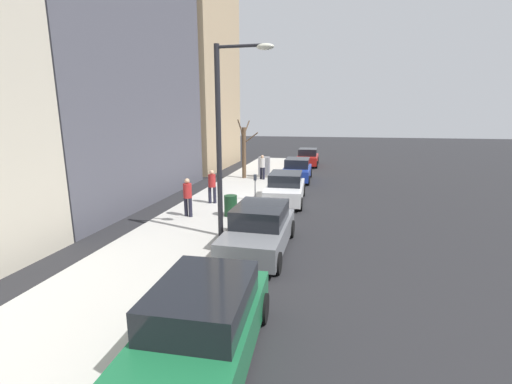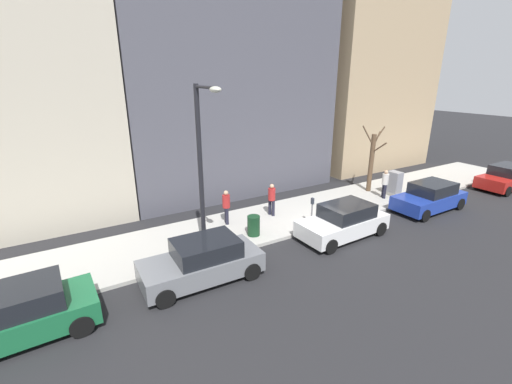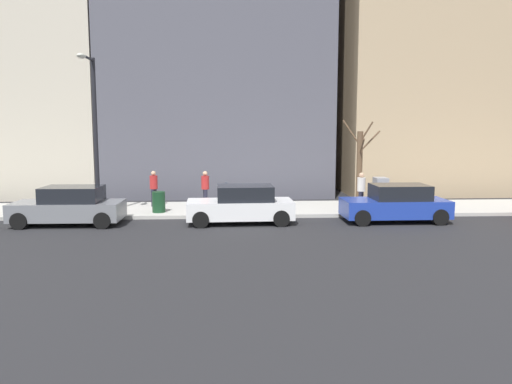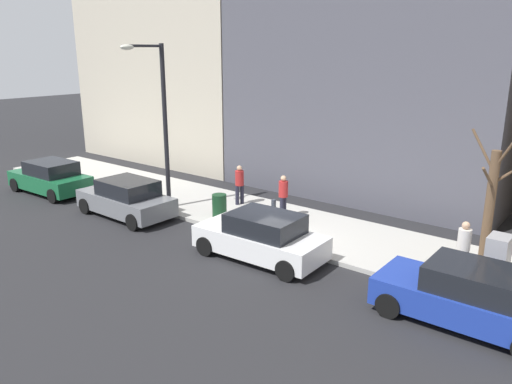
# 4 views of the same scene
# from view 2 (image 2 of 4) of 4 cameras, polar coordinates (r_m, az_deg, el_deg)

# --- Properties ---
(ground_plane) EXTENTS (120.00, 120.00, 0.00)m
(ground_plane) POSITION_cam_2_polar(r_m,az_deg,el_deg) (16.71, 11.46, -5.98)
(ground_plane) COLOR #232326
(sidewalk) EXTENTS (4.00, 36.00, 0.15)m
(sidewalk) POSITION_cam_2_polar(r_m,az_deg,el_deg) (18.07, 7.24, -3.54)
(sidewalk) COLOR #B2AFA8
(sidewalk) RESTS_ON ground
(parked_car_red) EXTENTS (1.93, 4.21, 1.52)m
(parked_car_red) POSITION_cam_2_polar(r_m,az_deg,el_deg) (27.13, 36.26, 1.97)
(parked_car_red) COLOR red
(parked_car_red) RESTS_ON ground
(parked_car_blue) EXTENTS (1.95, 4.21, 1.52)m
(parked_car_blue) POSITION_cam_2_polar(r_m,az_deg,el_deg) (20.56, 26.97, -0.76)
(parked_car_blue) COLOR #1E389E
(parked_car_blue) RESTS_ON ground
(parked_car_white) EXTENTS (2.04, 4.26, 1.52)m
(parked_car_white) POSITION_cam_2_polar(r_m,az_deg,el_deg) (15.83, 14.41, -4.74)
(parked_car_white) COLOR white
(parked_car_white) RESTS_ON ground
(parked_car_grey) EXTENTS (1.98, 4.23, 1.52)m
(parked_car_grey) POSITION_cam_2_polar(r_m,az_deg,el_deg) (12.38, -8.88, -11.32)
(parked_car_grey) COLOR slate
(parked_car_grey) RESTS_ON ground
(parked_car_green) EXTENTS (2.04, 4.25, 1.52)m
(parked_car_green) POSITION_cam_2_polar(r_m,az_deg,el_deg) (11.84, -35.32, -16.48)
(parked_car_green) COLOR #196038
(parked_car_green) RESTS_ON ground
(parking_meter) EXTENTS (0.14, 0.10, 1.35)m
(parking_meter) POSITION_cam_2_polar(r_m,az_deg,el_deg) (16.34, 9.33, -2.71)
(parking_meter) COLOR slate
(parking_meter) RESTS_ON sidewalk
(utility_box) EXTENTS (0.83, 0.61, 1.43)m
(utility_box) POSITION_cam_2_polar(r_m,az_deg,el_deg) (21.82, 22.04, 1.30)
(utility_box) COLOR #A8A399
(utility_box) RESTS_ON sidewalk
(streetlamp) EXTENTS (1.97, 0.32, 6.50)m
(streetlamp) POSITION_cam_2_polar(r_m,az_deg,el_deg) (12.55, -8.88, 5.29)
(streetlamp) COLOR black
(streetlamp) RESTS_ON sidewalk
(bare_tree) EXTENTS (1.56, 1.92, 4.04)m
(bare_tree) POSITION_cam_2_polar(r_m,az_deg,el_deg) (21.80, 18.71, 4.96)
(bare_tree) COLOR brown
(bare_tree) RESTS_ON sidewalk
(trash_bin) EXTENTS (0.56, 0.56, 0.90)m
(trash_bin) POSITION_cam_2_polar(r_m,az_deg,el_deg) (15.23, -0.40, -5.62)
(trash_bin) COLOR #14381E
(trash_bin) RESTS_ON sidewalk
(pedestrian_near_meter) EXTENTS (0.37, 0.36, 1.66)m
(pedestrian_near_meter) POSITION_cam_2_polar(r_m,az_deg,el_deg) (21.04, 20.70, 1.52)
(pedestrian_near_meter) COLOR #1E1E2D
(pedestrian_near_meter) RESTS_ON sidewalk
(pedestrian_midblock) EXTENTS (0.39, 0.36, 1.66)m
(pedestrian_midblock) POSITION_cam_2_polar(r_m,az_deg,el_deg) (17.20, 2.63, -0.97)
(pedestrian_midblock) COLOR #1E1E2D
(pedestrian_midblock) RESTS_ON sidewalk
(pedestrian_far_corner) EXTENTS (0.39, 0.36, 1.66)m
(pedestrian_far_corner) POSITION_cam_2_polar(r_m,az_deg,el_deg) (16.28, -4.97, -2.18)
(pedestrian_far_corner) COLOR #1E1E2D
(pedestrian_far_corner) RESTS_ON sidewalk
(office_tower_left) EXTENTS (9.59, 9.59, 21.64)m
(office_tower_left) POSITION_cam_2_polar(r_m,az_deg,el_deg) (30.64, 15.93, 25.52)
(office_tower_left) COLOR tan
(office_tower_left) RESTS_ON ground
(office_block_center) EXTENTS (12.61, 12.61, 18.76)m
(office_block_center) POSITION_cam_2_polar(r_m,az_deg,el_deg) (24.86, -9.19, 24.32)
(office_block_center) COLOR #4C4C56
(office_block_center) RESTS_ON ground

